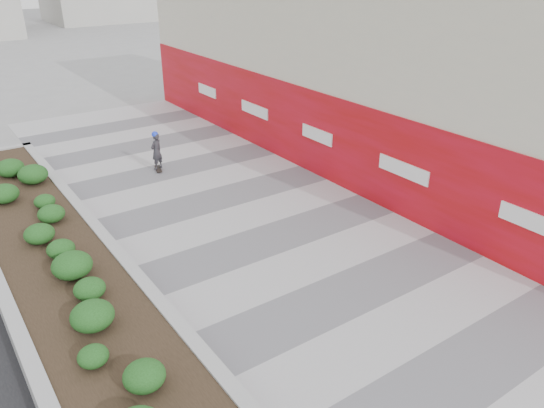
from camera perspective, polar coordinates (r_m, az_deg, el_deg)
The scene contains 6 objects.
ground at distance 11.90m, azimuth 14.59°, elevation -13.21°, with size 160.00×160.00×0.00m, color gray.
walkway at distance 13.59m, azimuth 5.12°, elevation -7.01°, with size 8.00×36.00×0.01m, color #A8A8AD.
building at distance 20.88m, azimuth 10.07°, elevation 15.98°, with size 6.04×24.08×8.00m.
planter at distance 14.56m, azimuth -22.69°, elevation -4.83°, with size 3.00×18.00×0.90m.
manhole_cover at distance 13.87m, azimuth 6.72°, elevation -6.36°, with size 0.44×0.44×0.01m, color #595654.
skateboarder at distance 19.76m, azimuth -12.32°, elevation 5.60°, with size 0.58×0.75×1.50m.
Camera 1 is at (-7.52, -5.68, 7.27)m, focal length 35.00 mm.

